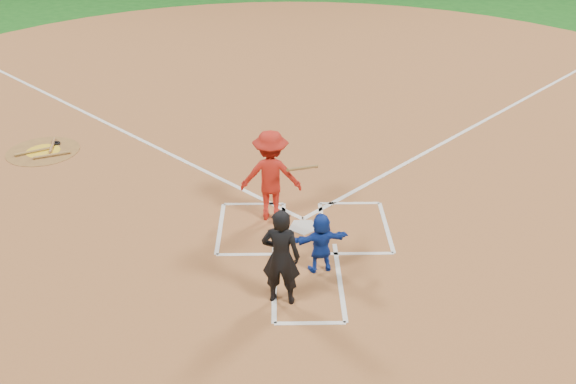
{
  "coord_description": "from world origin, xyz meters",
  "views": [
    {
      "loc": [
        -0.45,
        -10.45,
        6.46
      ],
      "look_at": [
        -0.3,
        -0.4,
        1.0
      ],
      "focal_mm": 40.0,
      "sensor_mm": 36.0,
      "label": 1
    }
  ],
  "objects_px": {
    "home_plate": "(303,227)",
    "on_deck_circle": "(43,151)",
    "umpire": "(281,257)",
    "batter_at_plate": "(271,176)",
    "catcher": "(321,243)"
  },
  "relations": [
    {
      "from": "on_deck_circle",
      "to": "umpire",
      "type": "relative_size",
      "value": 1.02
    },
    {
      "from": "catcher",
      "to": "home_plate",
      "type": "bearing_deg",
      "value": -92.14
    },
    {
      "from": "catcher",
      "to": "umpire",
      "type": "bearing_deg",
      "value": 39.14
    },
    {
      "from": "catcher",
      "to": "on_deck_circle",
      "type": "bearing_deg",
      "value": -49.84
    },
    {
      "from": "batter_at_plate",
      "to": "home_plate",
      "type": "bearing_deg",
      "value": -33.47
    },
    {
      "from": "umpire",
      "to": "on_deck_circle",
      "type": "bearing_deg",
      "value": -35.11
    },
    {
      "from": "home_plate",
      "to": "on_deck_circle",
      "type": "distance_m",
      "value": 7.05
    },
    {
      "from": "on_deck_circle",
      "to": "umpire",
      "type": "xyz_separation_m",
      "value": [
        5.66,
        -5.77,
        0.83
      ]
    },
    {
      "from": "umpire",
      "to": "batter_at_plate",
      "type": "distance_m",
      "value": 2.63
    },
    {
      "from": "umpire",
      "to": "batter_at_plate",
      "type": "bearing_deg",
      "value": -75.7
    },
    {
      "from": "umpire",
      "to": "batter_at_plate",
      "type": "relative_size",
      "value": 0.92
    },
    {
      "from": "home_plate",
      "to": "on_deck_circle",
      "type": "relative_size",
      "value": 0.35
    },
    {
      "from": "on_deck_circle",
      "to": "batter_at_plate",
      "type": "xyz_separation_m",
      "value": [
        5.48,
        -3.14,
        0.9
      ]
    },
    {
      "from": "home_plate",
      "to": "on_deck_circle",
      "type": "height_order",
      "value": "home_plate"
    },
    {
      "from": "home_plate",
      "to": "batter_at_plate",
      "type": "xyz_separation_m",
      "value": [
        -0.61,
        0.41,
        0.9
      ]
    }
  ]
}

